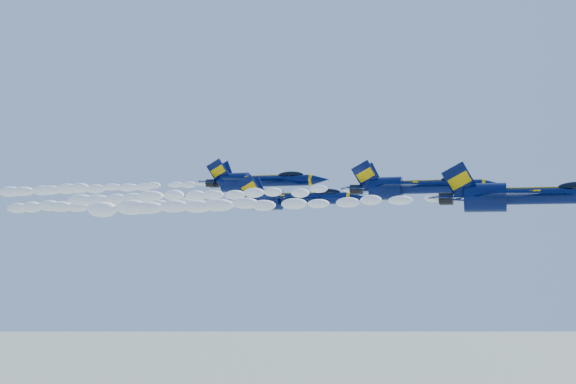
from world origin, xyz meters
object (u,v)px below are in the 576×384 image
(jet_fourth, at_px, (259,181))
(jet_second, at_px, (416,187))
(jet_third, at_px, (293,199))
(jet_lead, at_px, (525,196))

(jet_fourth, bearing_deg, jet_second, -35.41)
(jet_second, xyz_separation_m, jet_third, (-15.73, 8.85, -0.37))
(jet_second, height_order, jet_fourth, jet_fourth)
(jet_lead, bearing_deg, jet_second, 141.17)
(jet_second, height_order, jet_third, jet_second)
(jet_lead, xyz_separation_m, jet_second, (-9.86, 7.94, 1.57))
(jet_fourth, bearing_deg, jet_lead, -36.47)
(jet_lead, distance_m, jet_third, 30.63)
(jet_third, relative_size, jet_fourth, 0.94)
(jet_lead, bearing_deg, jet_fourth, 143.53)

